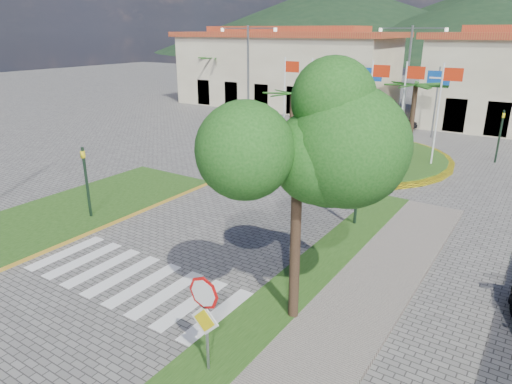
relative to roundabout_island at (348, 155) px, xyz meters
The scene contains 20 objects.
ground 22.00m from the roundabout_island, 90.01° to the right, with size 160.00×160.00×0.00m, color #615E5C.
verge_right 20.57m from the roundabout_island, 76.52° to the right, with size 1.60×28.00×0.18m, color #1E4513.
median_left 17.27m from the roundabout_island, 112.12° to the right, with size 5.00×14.00×0.18m, color #1E4513.
crosswalk 18.00m from the roundabout_island, 90.02° to the right, with size 8.00×3.00×0.01m, color silver.
roundabout_island is the anchor object (origin of this frame).
stop_sign 20.69m from the roundabout_island, 76.27° to the right, with size 0.80×0.11×2.65m.
deciduous_tree 18.55m from the roundabout_island, 72.09° to the right, with size 3.60×3.60×6.80m.
traffic_light_left 16.45m from the roundabout_island, 108.56° to the right, with size 0.15×0.18×3.20m.
traffic_light_right 11.11m from the roundabout_island, 65.79° to the right, with size 0.15×0.18×3.20m.
traffic_light_far 9.11m from the roundabout_island, 26.58° to the left, with size 0.18×0.15×3.20m.
direction_sign_west 9.78m from the roundabout_island, 102.60° to the left, with size 1.60×0.14×5.20m.
direction_sign_east 10.03m from the roundabout_island, 71.53° to the left, with size 1.60×0.14×5.20m.
street_lamp_centre 9.15m from the roundabout_island, 82.91° to the left, with size 4.80×0.16×8.00m.
street_lamp_west 10.19m from the roundabout_island, 167.48° to the left, with size 4.80×0.16×8.00m.
building_left 21.59m from the roundabout_island, 131.20° to the left, with size 23.32×9.54×8.05m.
hill_far_west 130.64m from the roundabout_island, 114.99° to the left, with size 140.00×140.00×22.00m, color black.
hill_near_back 108.74m from the roundabout_island, 95.29° to the left, with size 110.00×110.00×16.00m, color black.
white_van 15.37m from the roundabout_island, 114.20° to the left, with size 2.07×4.49×1.25m, color silver.
car_dark_a 11.44m from the roundabout_island, 91.65° to the left, with size 1.34×3.33×1.14m, color black.
car_dark_b 13.60m from the roundabout_island, 77.51° to the left, with size 1.26×3.61×1.19m, color black.
Camera 1 is at (10.63, -4.64, 7.68)m, focal length 32.00 mm.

